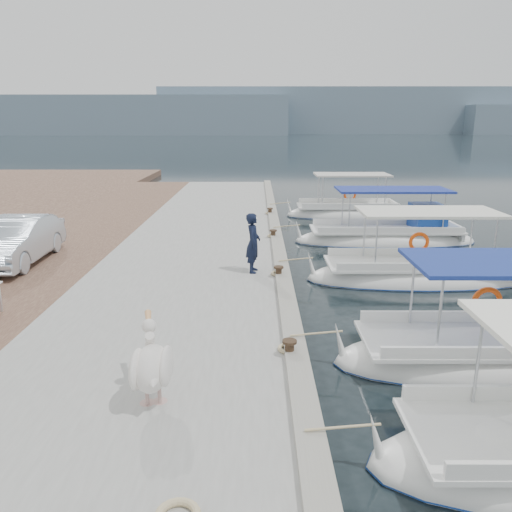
{
  "coord_description": "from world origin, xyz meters",
  "views": [
    {
      "loc": [
        -0.97,
        -12.21,
        4.83
      ],
      "look_at": [
        -1.0,
        1.26,
        1.2
      ],
      "focal_mm": 35.0,
      "sensor_mm": 36.0,
      "label": 1
    }
  ],
  "objects_px": {
    "fishing_caique_e": "(347,214)",
    "fishing_caique_c": "(418,277)",
    "fisherman": "(253,243)",
    "parked_car": "(17,241)",
    "fishing_caique_b": "(490,359)",
    "pelican": "(152,365)",
    "fishing_caique_d": "(388,238)"
  },
  "relations": [
    {
      "from": "fishing_caique_b",
      "to": "parked_car",
      "type": "bearing_deg",
      "value": 154.38
    },
    {
      "from": "fishing_caique_d",
      "to": "fishing_caique_e",
      "type": "height_order",
      "value": "same"
    },
    {
      "from": "fishing_caique_d",
      "to": "fisherman",
      "type": "bearing_deg",
      "value": -133.55
    },
    {
      "from": "fishing_caique_e",
      "to": "parked_car",
      "type": "height_order",
      "value": "fishing_caique_e"
    },
    {
      "from": "fishing_caique_b",
      "to": "fishing_caique_c",
      "type": "height_order",
      "value": "same"
    },
    {
      "from": "fisherman",
      "to": "pelican",
      "type": "bearing_deg",
      "value": 172.72
    },
    {
      "from": "fishing_caique_d",
      "to": "pelican",
      "type": "xyz_separation_m",
      "value": [
        -7.03,
        -12.97,
        0.96
      ]
    },
    {
      "from": "fishing_caique_d",
      "to": "pelican",
      "type": "height_order",
      "value": "fishing_caique_d"
    },
    {
      "from": "fishing_caique_b",
      "to": "pelican",
      "type": "distance_m",
      "value": 6.89
    },
    {
      "from": "fishing_caique_c",
      "to": "fishing_caique_d",
      "type": "relative_size",
      "value": 0.94
    },
    {
      "from": "pelican",
      "to": "fisherman",
      "type": "height_order",
      "value": "fisherman"
    },
    {
      "from": "fishing_caique_b",
      "to": "fisherman",
      "type": "height_order",
      "value": "fisherman"
    },
    {
      "from": "fishing_caique_d",
      "to": "fishing_caique_e",
      "type": "bearing_deg",
      "value": 96.16
    },
    {
      "from": "fishing_caique_b",
      "to": "fisherman",
      "type": "distance_m",
      "value": 7.07
    },
    {
      "from": "pelican",
      "to": "fisherman",
      "type": "xyz_separation_m",
      "value": [
        1.53,
        7.18,
        0.23
      ]
    },
    {
      "from": "fishing_caique_d",
      "to": "fishing_caique_e",
      "type": "distance_m",
      "value": 5.96
    },
    {
      "from": "fishing_caique_d",
      "to": "parked_car",
      "type": "height_order",
      "value": "fishing_caique_d"
    },
    {
      "from": "fishing_caique_b",
      "to": "fisherman",
      "type": "xyz_separation_m",
      "value": [
        -4.9,
        4.94,
        1.26
      ]
    },
    {
      "from": "fishing_caique_b",
      "to": "fishing_caique_d",
      "type": "distance_m",
      "value": 10.74
    },
    {
      "from": "fishing_caique_b",
      "to": "parked_car",
      "type": "distance_m",
      "value": 13.72
    },
    {
      "from": "fishing_caique_c",
      "to": "parked_car",
      "type": "bearing_deg",
      "value": 178.65
    },
    {
      "from": "fishing_caique_c",
      "to": "parked_car",
      "type": "xyz_separation_m",
      "value": [
        -12.59,
        0.3,
        1.1
      ]
    },
    {
      "from": "fishing_caique_b",
      "to": "fisherman",
      "type": "relative_size",
      "value": 3.64
    },
    {
      "from": "fishing_caique_b",
      "to": "fishing_caique_e",
      "type": "bearing_deg",
      "value": 90.12
    },
    {
      "from": "fishing_caique_b",
      "to": "fishing_caique_d",
      "type": "bearing_deg",
      "value": 86.78
    },
    {
      "from": "fishing_caique_d",
      "to": "fishing_caique_b",
      "type": "bearing_deg",
      "value": -93.22
    },
    {
      "from": "fisherman",
      "to": "parked_car",
      "type": "relative_size",
      "value": 0.4
    },
    {
      "from": "fishing_caique_e",
      "to": "parked_car",
      "type": "bearing_deg",
      "value": -138.88
    },
    {
      "from": "fishing_caique_b",
      "to": "fishing_caique_e",
      "type": "height_order",
      "value": "same"
    },
    {
      "from": "fishing_caique_e",
      "to": "fishing_caique_c",
      "type": "bearing_deg",
      "value": -88.47
    },
    {
      "from": "fishing_caique_b",
      "to": "fishing_caique_c",
      "type": "distance_m",
      "value": 5.62
    },
    {
      "from": "fishing_caique_c",
      "to": "fishing_caique_e",
      "type": "relative_size",
      "value": 1.09
    }
  ]
}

